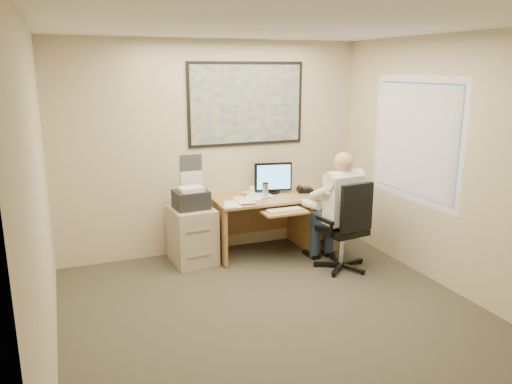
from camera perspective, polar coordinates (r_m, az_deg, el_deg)
name	(u,v)px	position (r m, az deg, el deg)	size (l,w,h in m)	color
room_shell	(289,186)	(4.35, 3.77, 0.70)	(4.00, 4.50, 2.70)	#39362C
desk	(297,215)	(6.67, 4.70, -2.67)	(1.60, 0.97, 1.15)	#A57846
world_map	(247,104)	(6.48, -1.08, 10.02)	(1.56, 0.03, 1.06)	#1E4C93
wall_calendar	(191,171)	(6.37, -7.40, 2.39)	(0.28, 0.01, 0.42)	white
window_blinds	(415,140)	(6.03, 17.68, 5.73)	(0.06, 1.40, 1.30)	beige
filing_cabinet	(192,230)	(6.20, -7.32, -4.34)	(0.54, 0.63, 0.96)	#A89987
office_chair	(343,244)	(6.03, 9.96, -5.90)	(0.73, 0.73, 1.09)	black
person	(342,211)	(5.98, 9.77, -2.17)	(0.59, 0.85, 1.41)	white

